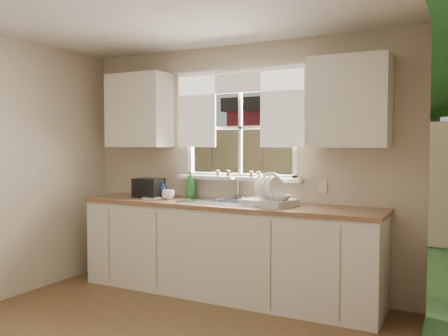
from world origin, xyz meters
The scene contains 19 objects.
room_walls centered at (0.00, -0.07, 1.24)m, with size 3.62×4.02×2.50m.
window centered at (0.00, 2.00, 1.49)m, with size 1.38×0.16×1.06m.
curtains centered at (0.00, 1.95, 1.93)m, with size 1.50×0.03×0.81m.
base_cabinets centered at (0.00, 1.68, 0.43)m, with size 3.00×0.62×0.87m, color white.
countertop centered at (0.00, 1.68, 0.89)m, with size 3.04×0.65×0.04m, color #8E6647.
upper_cabinet_left centered at (-1.15, 1.82, 1.85)m, with size 0.70×0.33×0.80m, color white.
upper_cabinet_right centered at (1.15, 1.82, 1.85)m, with size 0.70×0.33×0.80m, color white.
wall_outlet centered at (0.88, 1.99, 1.08)m, with size 0.08×0.01×0.12m, color beige.
sill_jars centered at (0.02, 1.94, 1.18)m, with size 0.50×0.04×0.06m.
backyard centered at (0.58, 8.42, 3.46)m, with size 20.00×10.00×6.13m.
sink centered at (0.00, 1.71, 0.84)m, with size 0.88×0.52×0.40m.
dish_rack centered at (0.46, 1.68, 0.98)m, with size 0.52×0.44×0.31m.
bowl centered at (0.58, 1.63, 0.99)m, with size 0.20×0.20×0.05m, color white.
soap_bottle_a centered at (-0.52, 1.89, 1.06)m, with size 0.11×0.11×0.29m, color #2D8B39.
soap_bottle_b centered at (-0.82, 1.81, 1.00)m, with size 0.08×0.08×0.18m, color blue.
soap_bottle_c centered at (-0.92, 1.89, 1.00)m, with size 0.13×0.13×0.17m, color beige.
saucer centered at (-0.83, 1.61, 0.92)m, with size 0.20×0.20×0.01m, color silver.
cup centered at (-0.64, 1.64, 0.96)m, with size 0.13×0.13×0.10m, color white.
black_appliance centered at (-0.95, 1.73, 1.01)m, with size 0.28×0.24×0.20m, color black.
Camera 1 is at (2.10, -2.41, 1.48)m, focal length 38.00 mm.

